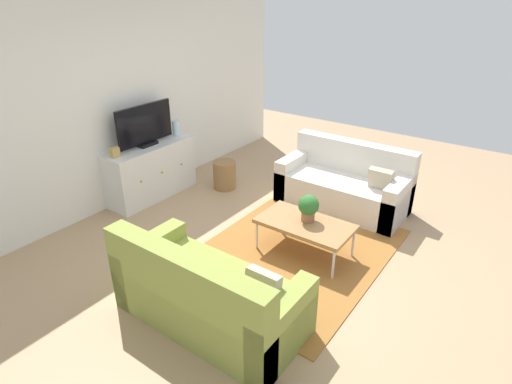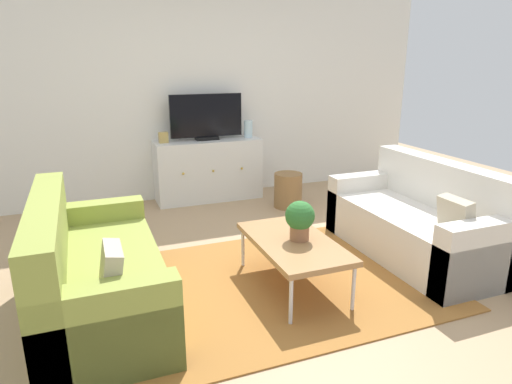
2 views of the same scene
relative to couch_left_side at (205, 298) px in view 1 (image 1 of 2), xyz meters
The scene contains 12 objects.
ground_plane 1.47m from the couch_left_side, ahead, with size 10.00×10.00×0.00m, color tan.
wall_back 3.20m from the couch_left_side, 61.65° to the left, with size 6.40×0.12×2.70m, color silver.
area_rug 1.46m from the couch_left_side, ahead, with size 2.50×1.90×0.01m, color #9E662D.
couch_left_side is the anchor object (origin of this frame).
couch_right_side 2.86m from the couch_left_side, ahead, with size 0.81×1.70×0.86m.
coffee_table 1.51m from the couch_left_side, ahead, with size 0.57×1.05×0.40m.
potted_plant 1.58m from the couch_left_side, ahead, with size 0.23×0.23×0.31m.
tv_console 2.82m from the couch_left_side, 57.48° to the left, with size 1.33×0.47×0.77m.
flat_screen_tv 2.93m from the couch_left_side, 57.70° to the left, with size 0.91×0.16×0.57m.
glass_vase 3.20m from the couch_left_side, 49.05° to the left, with size 0.11×0.11×0.22m, color silver.
mantel_clock 2.62m from the couch_left_side, 67.83° to the left, with size 0.11×0.07×0.13m, color tan.
wicker_basket 2.88m from the couch_left_side, 36.19° to the left, with size 0.34×0.34×0.42m, color olive.
Camera 1 is at (-3.52, -2.16, 2.74)m, focal length 29.54 mm.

